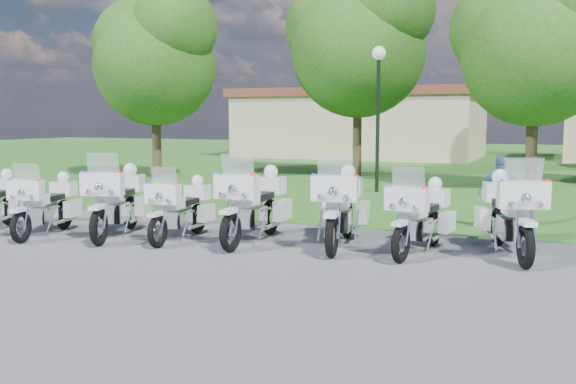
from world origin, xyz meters
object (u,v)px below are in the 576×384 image
at_px(motorcycle_5, 342,206).
at_px(motorcycle_7, 509,213).
at_px(motorcycle_2, 118,200).
at_px(motorcycle_1, 47,204).
at_px(bystander_c, 501,193).
at_px(motorcycle_3, 182,208).
at_px(lamp_post, 378,84).
at_px(motorcycle_4, 255,204).
at_px(motorcycle_6, 421,216).

relative_size(motorcycle_5, motorcycle_7, 1.04).
height_order(motorcycle_2, motorcycle_5, motorcycle_5).
distance_m(motorcycle_1, motorcycle_5, 6.03).
distance_m(motorcycle_2, motorcycle_5, 4.55).
bearing_deg(motorcycle_2, motorcycle_1, -0.17).
distance_m(motorcycle_7, bystander_c, 2.62).
bearing_deg(bystander_c, motorcycle_7, 85.52).
xyz_separation_m(motorcycle_3, motorcycle_5, (3.09, 0.64, 0.12)).
height_order(motorcycle_3, motorcycle_7, motorcycle_7).
bearing_deg(motorcycle_7, lamp_post, -78.72).
relative_size(motorcycle_4, bystander_c, 1.65).
bearing_deg(bystander_c, motorcycle_6, 58.05).
distance_m(motorcycle_4, motorcycle_6, 3.16).
bearing_deg(lamp_post, motorcycle_3, -98.16).
height_order(motorcycle_3, motorcycle_6, motorcycle_6).
bearing_deg(motorcycle_2, motorcycle_6, 168.69).
height_order(motorcycle_4, lamp_post, lamp_post).
bearing_deg(bystander_c, lamp_post, -65.82).
relative_size(motorcycle_2, lamp_post, 0.54).
xyz_separation_m(lamp_post, bystander_c, (4.29, -5.70, -2.66)).
relative_size(motorcycle_3, motorcycle_4, 0.85).
distance_m(motorcycle_1, motorcycle_4, 4.35).
xyz_separation_m(motorcycle_3, motorcycle_7, (6.01, 1.04, 0.11)).
distance_m(motorcycle_6, lamp_post, 9.73).
bearing_deg(motorcycle_4, bystander_c, -144.82).
bearing_deg(motorcycle_5, motorcycle_7, 177.74).
distance_m(motorcycle_3, motorcycle_4, 1.47).
xyz_separation_m(motorcycle_2, motorcycle_3, (1.39, 0.19, -0.10)).
bearing_deg(motorcycle_6, lamp_post, -62.20).
bearing_deg(motorcycle_1, motorcycle_5, 178.71).
xyz_separation_m(motorcycle_5, motorcycle_6, (1.49, -0.04, -0.08)).
bearing_deg(motorcycle_2, motorcycle_4, 172.32).
height_order(motorcycle_7, lamp_post, lamp_post).
relative_size(motorcycle_1, motorcycle_3, 1.00).
xyz_separation_m(motorcycle_4, motorcycle_7, (4.59, 0.68, 0.00)).
bearing_deg(motorcycle_2, bystander_c, -170.20).
bearing_deg(motorcycle_1, bystander_c, -166.73).
distance_m(lamp_post, bystander_c, 7.62).
bearing_deg(motorcycle_3, lamp_post, -102.38).
bearing_deg(motorcycle_3, motorcycle_2, 3.45).
relative_size(motorcycle_1, motorcycle_5, 0.85).
distance_m(motorcycle_3, bystander_c, 6.71).
relative_size(motorcycle_2, motorcycle_7, 0.98).
bearing_deg(motorcycle_5, bystander_c, -140.49).
xyz_separation_m(motorcycle_2, motorcycle_5, (4.47, 0.82, 0.02)).
height_order(motorcycle_5, motorcycle_6, motorcycle_5).
bearing_deg(motorcycle_4, lamp_post, -92.15).
distance_m(motorcycle_1, motorcycle_7, 8.98).
xyz_separation_m(motorcycle_1, motorcycle_6, (7.38, 1.26, 0.03)).
bearing_deg(motorcycle_4, motorcycle_3, 11.70).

